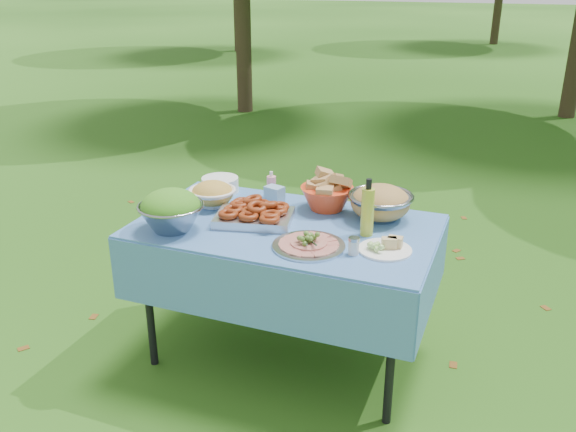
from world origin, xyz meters
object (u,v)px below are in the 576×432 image
Objects in this scene: pasta_bowl_steel at (380,202)px; charcuterie_platter at (309,239)px; oil_bottle at (368,207)px; picnic_table at (286,293)px; plate_stack at (220,185)px; bread_bowl at (327,192)px; salad_bowl at (171,210)px.

pasta_bowl_steel reaches higher than charcuterie_platter.
picnic_table is at bearing -176.03° from oil_bottle.
charcuterie_platter is at bearing -36.06° from plate_stack.
picnic_table is at bearing -31.22° from plate_stack.
bread_bowl is 0.29m from pasta_bowl_steel.
pasta_bowl_steel reaches higher than picnic_table.
oil_bottle is (0.92, -0.29, 0.10)m from plate_stack.
charcuterie_platter is (0.19, -0.20, 0.42)m from picnic_table.
salad_bowl is 1.51× the size of plate_stack.
charcuterie_platter reaches higher than picnic_table.
oil_bottle is at bearing 3.97° from picnic_table.
salad_bowl is at bearing -86.67° from plate_stack.
pasta_bowl_steel is (0.41, 0.26, 0.47)m from picnic_table.
charcuterie_platter is at bearing -132.12° from oil_bottle.
bread_bowl reaches higher than plate_stack.
bread_bowl is 1.00× the size of oil_bottle.
charcuterie_platter is (0.71, -0.52, -0.00)m from plate_stack.
salad_bowl is 0.58m from plate_stack.
oil_bottle is at bearing -17.41° from plate_stack.
plate_stack is 0.74× the size of bread_bowl.
picnic_table is 0.73m from salad_bowl.
oil_bottle is (0.28, -0.25, 0.05)m from bread_bowl.
salad_bowl is 0.95× the size of pasta_bowl_steel.
charcuterie_platter is at bearing -81.71° from bread_bowl.
plate_stack is at bearing 176.83° from bread_bowl.
plate_stack is 0.74× the size of oil_bottle.
bread_bowl reaches higher than charcuterie_platter.
oil_bottle reaches higher than charcuterie_platter.
bread_bowl is at bearing 175.08° from pasta_bowl_steel.
charcuterie_platter is 1.20× the size of oil_bottle.
plate_stack is 0.63× the size of pasta_bowl_steel.
bread_bowl is 0.83× the size of charcuterie_platter.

